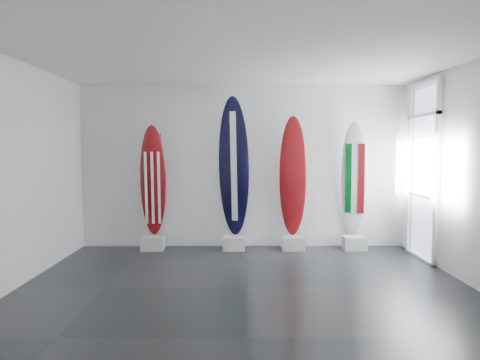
{
  "coord_description": "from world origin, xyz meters",
  "views": [
    {
      "loc": [
        -0.1,
        -5.69,
        1.82
      ],
      "look_at": [
        -0.06,
        1.4,
        1.33
      ],
      "focal_mm": 32.94,
      "sensor_mm": 36.0,
      "label": 1
    }
  ],
  "objects_px": {
    "surfboard_usa": "(153,181)",
    "surfboard_italy": "(354,179)",
    "surfboard_navy": "(234,167)",
    "surfboard_swiss": "(293,176)"
  },
  "relations": [
    {
      "from": "surfboard_usa",
      "to": "surfboard_navy",
      "type": "height_order",
      "value": "surfboard_navy"
    },
    {
      "from": "surfboard_usa",
      "to": "surfboard_swiss",
      "type": "height_order",
      "value": "surfboard_swiss"
    },
    {
      "from": "surfboard_italy",
      "to": "surfboard_swiss",
      "type": "bearing_deg",
      "value": -163.84
    },
    {
      "from": "surfboard_navy",
      "to": "surfboard_swiss",
      "type": "relative_size",
      "value": 1.16
    },
    {
      "from": "surfboard_navy",
      "to": "surfboard_italy",
      "type": "xyz_separation_m",
      "value": [
        2.19,
        0.0,
        -0.22
      ]
    },
    {
      "from": "surfboard_usa",
      "to": "surfboard_navy",
      "type": "relative_size",
      "value": 0.8
    },
    {
      "from": "surfboard_navy",
      "to": "surfboard_italy",
      "type": "distance_m",
      "value": 2.2
    },
    {
      "from": "surfboard_usa",
      "to": "surfboard_swiss",
      "type": "distance_m",
      "value": 2.54
    },
    {
      "from": "surfboard_usa",
      "to": "surfboard_italy",
      "type": "relative_size",
      "value": 0.97
    },
    {
      "from": "surfboard_usa",
      "to": "surfboard_italy",
      "type": "xyz_separation_m",
      "value": [
        3.66,
        0.0,
        0.03
      ]
    }
  ]
}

